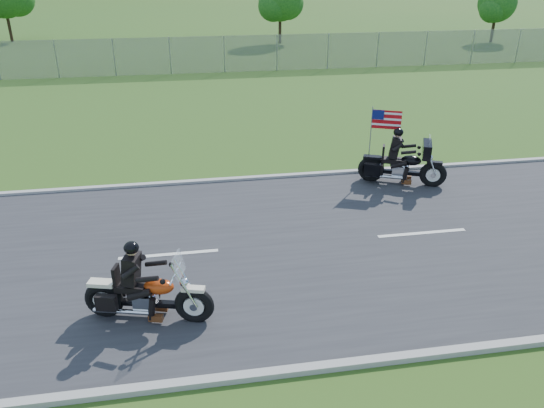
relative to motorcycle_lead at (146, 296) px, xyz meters
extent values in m
plane|color=#224C17|center=(2.35, 2.22, -0.52)|extent=(420.00, 420.00, 0.00)
cube|color=#28282B|center=(2.35, 2.22, -0.50)|extent=(120.00, 8.00, 0.04)
cube|color=#9E9B93|center=(2.35, 6.27, -0.47)|extent=(120.00, 0.18, 0.12)
cube|color=#9E9B93|center=(2.35, -1.83, -0.47)|extent=(120.00, 0.18, 0.12)
cube|color=gray|center=(-2.65, 22.22, 0.48)|extent=(60.00, 0.03, 2.00)
cylinder|color=#382316|center=(8.35, 32.22, 0.74)|extent=(0.22, 0.22, 2.52)
sphere|color=#134716|center=(8.99, 32.70, 2.27)|extent=(2.40, 2.40, 2.40)
sphere|color=#134716|center=(7.79, 31.82, 2.18)|extent=(2.24, 2.24, 2.24)
cylinder|color=#382316|center=(-11.65, 36.22, 0.88)|extent=(0.22, 0.22, 2.80)
cylinder|color=#382316|center=(24.35, 30.22, 0.60)|extent=(0.22, 0.22, 2.24)
sphere|color=#134716|center=(24.35, 30.22, 2.28)|extent=(2.80, 2.80, 2.80)
sphere|color=#134716|center=(24.91, 30.64, 1.96)|extent=(2.10, 2.10, 2.10)
sphere|color=#134716|center=(23.86, 29.87, 1.88)|extent=(1.96, 1.96, 1.96)
torus|color=black|center=(0.85, -0.23, -0.14)|extent=(0.76, 0.37, 0.74)
torus|color=black|center=(-0.78, 0.21, -0.14)|extent=(0.76, 0.37, 0.74)
ellipsoid|color=#BB380D|center=(0.25, -0.07, 0.22)|extent=(0.62, 0.45, 0.28)
cube|color=black|center=(-0.25, 0.07, 0.18)|extent=(0.61, 0.43, 0.12)
cube|color=black|center=(-0.20, 0.05, 0.57)|extent=(0.33, 0.45, 0.55)
sphere|color=black|center=(-0.15, 0.04, 0.99)|extent=(0.33, 0.33, 0.27)
cube|color=silver|center=(0.63, -0.17, 0.69)|extent=(0.16, 0.45, 0.40)
torus|color=black|center=(7.83, 4.89, -0.13)|extent=(0.78, 0.47, 0.77)
torus|color=black|center=(6.21, 5.58, -0.13)|extent=(0.78, 0.47, 0.77)
ellipsoid|color=black|center=(7.23, 5.14, 0.25)|extent=(0.66, 0.53, 0.29)
cube|color=black|center=(6.73, 5.35, 0.21)|extent=(0.65, 0.51, 0.12)
cube|color=black|center=(6.78, 5.33, 0.61)|extent=(0.39, 0.48, 0.57)
sphere|color=black|center=(6.83, 5.31, 1.05)|extent=(0.37, 0.37, 0.28)
cube|color=black|center=(7.59, 4.99, 0.61)|extent=(0.53, 0.85, 0.41)
cube|color=#B70C11|center=(6.58, 5.65, 1.33)|extent=(0.77, 0.34, 0.54)
camera|label=1|loc=(0.93, -8.23, 5.62)|focal=35.00mm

